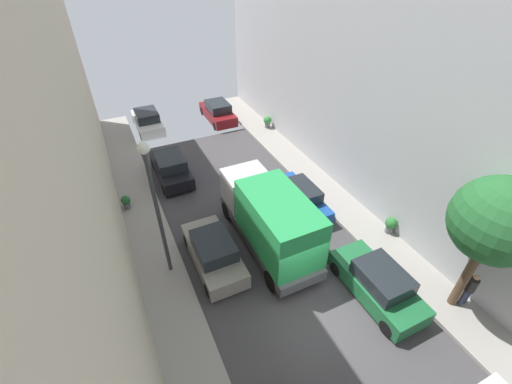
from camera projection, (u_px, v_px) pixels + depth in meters
The scene contains 16 objects.
ground at pixel (315, 313), 13.34m from camera, with size 32.00×32.00×0.00m, color #423F42.
sidewalk_left at pixel (192, 368), 11.58m from camera, with size 2.00×44.00×0.15m, color gray.
sidewalk_right at pixel (410, 269), 15.01m from camera, with size 2.00×44.00×0.15m, color gray.
parked_car_left_2 at pixel (214, 252), 14.96m from camera, with size 1.78×4.20×1.57m.
parked_car_left_3 at pixel (171, 168), 20.46m from camera, with size 1.78×4.20×1.57m.
parked_car_left_4 at pixel (148, 121), 25.64m from camera, with size 1.78×4.20×1.57m.
parked_car_right_1 at pixel (378, 284), 13.60m from camera, with size 1.78×4.20×1.57m.
parked_car_right_2 at pixel (298, 198), 18.06m from camera, with size 1.78×4.20×1.57m.
parked_car_right_3 at pixel (218, 112), 26.97m from camera, with size 1.78×4.20×1.57m.
delivery_truck at pixel (270, 218), 15.16m from camera, with size 2.26×6.60×3.38m.
pedestrian at pixel (470, 288), 12.99m from camera, with size 0.40×0.36×1.72m.
street_tree_1 at pixel (498, 221), 10.97m from camera, with size 3.01×3.01×5.88m.
potted_plant_1 at pixel (391, 224), 16.51m from camera, with size 0.57×0.57×0.88m.
potted_plant_2 at pixel (267, 121), 25.75m from camera, with size 0.61×0.61×0.92m.
potted_plant_3 at pixel (126, 202), 18.07m from camera, with size 0.49×0.49×0.77m.
lamp_post at pixel (154, 196), 12.50m from camera, with size 0.44×0.44×6.30m.
Camera 1 is at (-5.44, -6.02, 11.85)m, focal length 23.74 mm.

